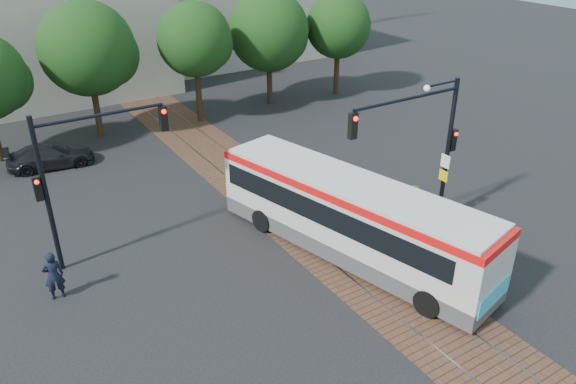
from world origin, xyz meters
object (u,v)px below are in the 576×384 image
(parked_car, at_px, (50,156))
(officer, at_px, (54,275))
(signal_pole_left, at_px, (76,168))
(traffic_island, at_px, (436,215))
(city_bus, at_px, (350,214))
(signal_pole_main, at_px, (428,135))

(parked_car, bearing_deg, officer, 175.91)
(signal_pole_left, height_order, parked_car, signal_pole_left)
(parked_car, bearing_deg, traffic_island, -132.51)
(city_bus, relative_size, signal_pole_left, 1.97)
(traffic_island, height_order, signal_pole_main, signal_pole_main)
(city_bus, bearing_deg, signal_pole_left, 136.38)
(city_bus, height_order, officer, city_bus)
(traffic_island, distance_m, officer, 15.18)
(traffic_island, relative_size, parked_car, 1.23)
(signal_pole_main, relative_size, parked_car, 1.42)
(officer, bearing_deg, traffic_island, 172.82)
(signal_pole_main, bearing_deg, city_bus, -179.67)
(city_bus, height_order, signal_pole_left, signal_pole_left)
(signal_pole_left, bearing_deg, parked_car, 87.08)
(signal_pole_left, xyz_separation_m, parked_car, (0.50, 9.72, -3.25))
(signal_pole_left, distance_m, officer, 3.79)
(signal_pole_main, distance_m, parked_car, 19.00)
(city_bus, xyz_separation_m, parked_car, (-8.06, 14.54, -1.11))
(signal_pole_main, xyz_separation_m, signal_pole_left, (-12.23, 4.80, -0.29))
(city_bus, bearing_deg, signal_pole_main, -13.86)
(signal_pole_left, height_order, officer, signal_pole_left)
(city_bus, bearing_deg, parked_car, 104.80)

